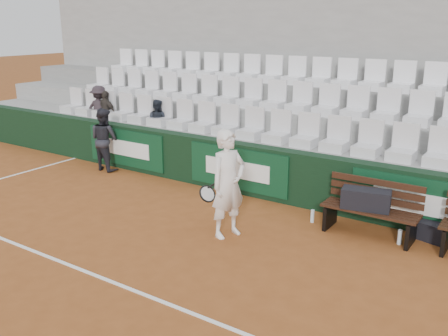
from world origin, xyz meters
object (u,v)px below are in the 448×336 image
Objects in this scene: water_bottle_near at (312,216)px; water_bottle_far at (400,237)px; spectator_c at (156,102)px; sports_bag_ground at (433,232)px; tennis_player at (228,184)px; spectator_b at (105,95)px; bench_left at (369,222)px; sports_bag_left at (366,199)px; spectator_a at (99,92)px; ball_kid at (104,139)px.

water_bottle_far is at bearing -2.43° from water_bottle_near.
spectator_c is (-5.90, 1.23, 1.39)m from water_bottle_far.
tennis_player is at bearing -149.97° from sports_bag_ground.
tennis_player is at bearing 155.34° from spectator_b.
spectator_b is at bearing 170.58° from bench_left.
bench_left is 0.87× the size of tennis_player.
bench_left is at bearing 20.94° from sports_bag_left.
spectator_a is (-7.21, 1.20, 0.99)m from sports_bag_left.
spectator_c is at bearing -128.65° from ball_kid.
spectator_a reaches higher than sports_bag_ground.
spectator_c reaches higher than tennis_player.
spectator_c is at bearing -179.86° from spectator_b.
sports_bag_left is at bearing -2.27° from water_bottle_near.
tennis_player is at bearing 164.05° from ball_kid.
water_bottle_far is at bearing 26.29° from tennis_player.
ball_kid is 1.39× the size of spectator_c.
sports_bag_left is 0.43× the size of tennis_player.
tennis_player is (-2.76, -1.60, 0.71)m from sports_bag_ground.
spectator_b reaches higher than sports_bag_left.
spectator_c is (-6.29, 0.80, 1.37)m from sports_bag_ground.
bench_left is 7.28m from spectator_b.
bench_left is 1.24× the size of spectator_a.
spectator_c reaches higher than sports_bag_left.
ball_kid is 1.18× the size of spectator_a.
ball_kid is at bearing 160.96° from tennis_player.
spectator_a is at bearing -14.68° from spectator_c.
water_bottle_near is 0.19× the size of spectator_a.
water_bottle_near is at bearing 53.82° from tennis_player.
tennis_player is 4.32m from spectator_c.
spectator_a is (-7.79, 1.23, 1.48)m from water_bottle_far.
water_bottle_near is 0.22× the size of spectator_c.
water_bottle_far is 0.23× the size of spectator_c.
spectator_b is at bearing 170.80° from water_bottle_far.
sports_bag_ground is (0.97, 0.40, -0.46)m from sports_bag_left.
tennis_player is (-0.90, -1.23, 0.75)m from water_bottle_near.
sports_bag_left is 3.11× the size of water_bottle_far.
bench_left is 1.47× the size of spectator_c.
ball_kid is at bearing 177.51° from bench_left.
ball_kid is at bearing 177.14° from water_bottle_near.
tennis_player reaches higher than sports_bag_left.
sports_bag_left is 1.02m from water_bottle_near.
spectator_c is (-4.43, 1.16, 1.40)m from water_bottle_near.
water_bottle_far is 7.79m from spectator_b.
spectator_a is at bearing 174.41° from sports_bag_ground.
water_bottle_far is 6.19m from spectator_c.
bench_left is 1.37× the size of spectator_b.
sports_bag_left is at bearing 177.33° from water_bottle_far.
sports_bag_left reaches higher than water_bottle_near.
sports_bag_ground is at bearing 174.39° from spectator_b.
ball_kid reaches higher than bench_left.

